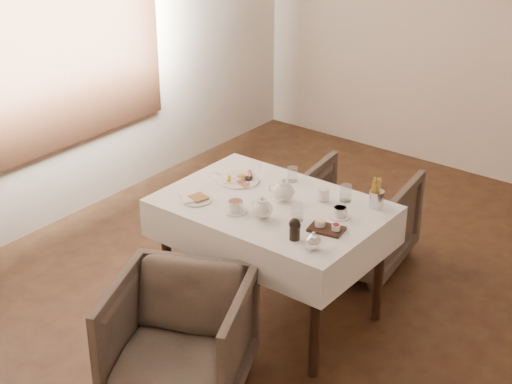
{
  "coord_description": "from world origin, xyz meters",
  "views": [
    {
      "loc": [
        2.16,
        -3.47,
        2.79
      ],
      "look_at": [
        -0.33,
        -0.27,
        0.82
      ],
      "focal_mm": 55.0,
      "sensor_mm": 36.0,
      "label": 1
    }
  ],
  "objects_px": {
    "teapot_centre": "(283,190)",
    "armchair_near": "(180,338)",
    "armchair_far": "(356,218)",
    "table": "(272,221)",
    "breakfast_plate": "(239,179)"
  },
  "relations": [
    {
      "from": "teapot_centre",
      "to": "armchair_near",
      "type": "bearing_deg",
      "value": -101.26
    },
    {
      "from": "armchair_far",
      "to": "table",
      "type": "bearing_deg",
      "value": 77.42
    },
    {
      "from": "armchair_far",
      "to": "teapot_centre",
      "type": "relative_size",
      "value": 4.11
    },
    {
      "from": "armchair_near",
      "to": "breakfast_plate",
      "type": "xyz_separation_m",
      "value": [
        -0.39,
        0.99,
        0.44
      ]
    },
    {
      "from": "table",
      "to": "teapot_centre",
      "type": "relative_size",
      "value": 7.37
    },
    {
      "from": "table",
      "to": "breakfast_plate",
      "type": "distance_m",
      "value": 0.39
    },
    {
      "from": "armchair_far",
      "to": "teapot_centre",
      "type": "bearing_deg",
      "value": 79.09
    },
    {
      "from": "table",
      "to": "armchair_far",
      "type": "relative_size",
      "value": 1.79
    },
    {
      "from": "armchair_near",
      "to": "armchair_far",
      "type": "relative_size",
      "value": 1.0
    },
    {
      "from": "breakfast_plate",
      "to": "teapot_centre",
      "type": "bearing_deg",
      "value": -27.87
    },
    {
      "from": "armchair_far",
      "to": "teapot_centre",
      "type": "xyz_separation_m",
      "value": [
        -0.04,
        -0.78,
        0.5
      ]
    },
    {
      "from": "armchair_near",
      "to": "teapot_centre",
      "type": "distance_m",
      "value": 1.05
    },
    {
      "from": "armchair_near",
      "to": "armchair_far",
      "type": "distance_m",
      "value": 1.71
    },
    {
      "from": "table",
      "to": "armchair_near",
      "type": "distance_m",
      "value": 0.92
    },
    {
      "from": "table",
      "to": "armchair_near",
      "type": "height_order",
      "value": "table"
    }
  ]
}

